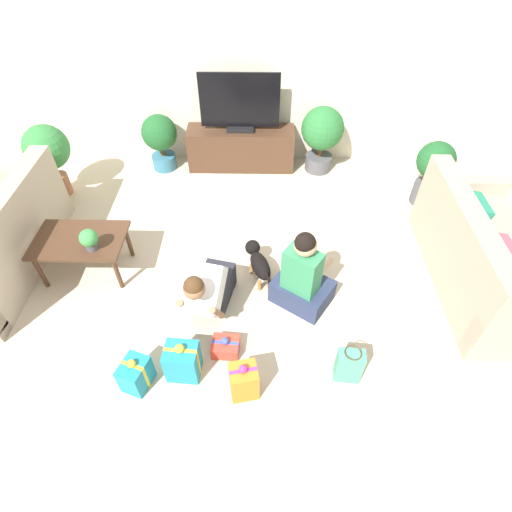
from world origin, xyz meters
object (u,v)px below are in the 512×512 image
object	(u,v)px
coffee_table	(80,243)
potted_plant_corner_right	(433,168)
person_sitting	(303,278)
gift_box_d	(136,374)
gift_bag_a	(349,365)
sofa_right	(482,258)
potted_plant_back_left	(160,138)
tv_console	(241,148)
dog	(258,262)
tv	(240,105)
gift_box_c	(244,381)
gift_box_a	(226,347)
potted_plant_back_right	(322,133)
tabletop_plant	(89,239)
gift_box_b	(183,361)
potted_plant_corner_left	(48,150)
person_kneeling	(208,288)

from	to	relation	value
coffee_table	potted_plant_corner_right	world-z (taller)	potted_plant_corner_right
potted_plant_corner_right	person_sitting	bearing A→B (deg)	-135.29
gift_box_d	gift_bag_a	distance (m)	1.71
sofa_right	potted_plant_back_left	bearing A→B (deg)	60.11
tv_console	dog	xyz separation A→B (m)	(0.26, -2.03, -0.06)
tv	gift_box_c	world-z (taller)	tv
dog	tv_console	bearing A→B (deg)	-103.46
potted_plant_back_left	gift_box_a	distance (m)	3.08
potted_plant_back_left	potted_plant_corner_right	bearing A→B (deg)	-12.07
potted_plant_back_right	tabletop_plant	bearing A→B (deg)	-138.72
potted_plant_corner_right	gift_box_b	world-z (taller)	potted_plant_corner_right
tv_console	coffee_table	bearing A→B (deg)	-126.81
potted_plant_corner_right	gift_box_d	distance (m)	3.88
gift_box_a	gift_box_c	size ratio (longest dim) A/B	0.63
sofa_right	coffee_table	world-z (taller)	sofa_right
potted_plant_corner_right	potted_plant_corner_left	size ratio (longest dim) A/B	0.89
potted_plant_corner_right	dog	distance (m)	2.40
gift_box_a	gift_box_b	size ratio (longest dim) A/B	0.61
potted_plant_corner_left	gift_box_d	xyz separation A→B (m)	(1.53, -2.58, -0.46)
person_kneeling	tv_console	bearing A→B (deg)	98.74
coffee_table	tv	world-z (taller)	tv
tv	gift_box_b	world-z (taller)	tv
potted_plant_back_right	gift_box_d	bearing A→B (deg)	-118.89
sofa_right	potted_plant_back_right	xyz separation A→B (m)	(-1.37, 2.00, 0.22)
coffee_table	potted_plant_corner_left	bearing A→B (deg)	119.55
person_sitting	tv_console	bearing A→B (deg)	-40.14
tv	potted_plant_corner_left	distance (m)	2.34
potted_plant_corner_left	gift_bag_a	world-z (taller)	potted_plant_corner_left
potted_plant_back_left	tabletop_plant	bearing A→B (deg)	-96.96
coffee_table	tv_console	distance (m)	2.48
person_sitting	coffee_table	bearing A→B (deg)	24.19
potted_plant_back_left	gift_box_d	size ratio (longest dim) A/B	2.21
sofa_right	potted_plant_back_right	distance (m)	2.43
gift_box_c	gift_bag_a	distance (m)	0.85
gift_box_c	gift_box_d	bearing A→B (deg)	176.21
dog	gift_bag_a	world-z (taller)	gift_bag_a
gift_box_b	gift_box_c	xyz separation A→B (m)	(0.50, -0.16, -0.00)
potted_plant_corner_left	tabletop_plant	distance (m)	1.74
tv	gift_box_c	distance (m)	3.36
gift_bag_a	tabletop_plant	size ratio (longest dim) A/B	1.71
gift_bag_a	coffee_table	bearing A→B (deg)	154.84
gift_box_d	gift_bag_a	bearing A→B (deg)	2.77
person_sitting	gift_bag_a	bearing A→B (deg)	146.61
gift_box_b	gift_box_c	distance (m)	0.53
tv_console	potted_plant_corner_left	xyz separation A→B (m)	(-2.24, -0.65, 0.33)
potted_plant_back_right	gift_box_c	distance (m)	3.37
gift_box_b	gift_box_d	xyz separation A→B (m)	(-0.36, -0.10, -0.03)
tv_console	gift_box_b	bearing A→B (deg)	-96.22
coffee_table	tabletop_plant	distance (m)	0.29
person_sitting	gift_box_d	world-z (taller)	person_sitting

